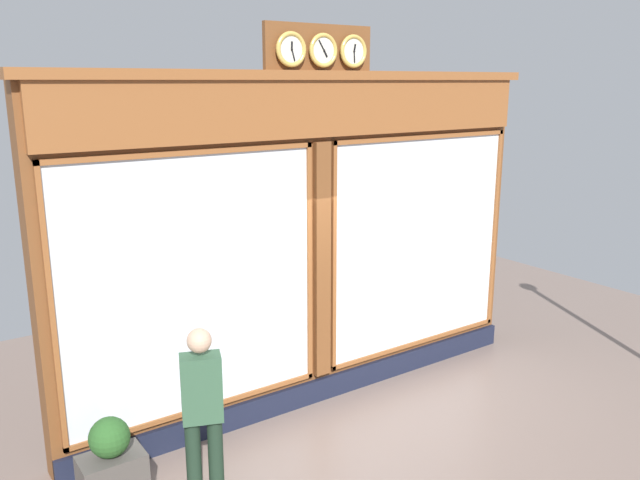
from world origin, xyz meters
TOP-DOWN VIEW (x-y plane):
  - shop_facade at (0.00, -0.13)m, footprint 6.32×0.42m
  - pedestrian at (1.98, 1.00)m, footprint 0.42×0.33m
  - planter_shrub at (2.74, 0.72)m, footprint 0.36×0.36m

SIDE VIEW (x-z plane):
  - planter_shrub at x=2.74m, z-range 0.58..0.94m
  - pedestrian at x=1.98m, z-range 0.09..1.78m
  - shop_facade at x=0.00m, z-range -0.22..4.15m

